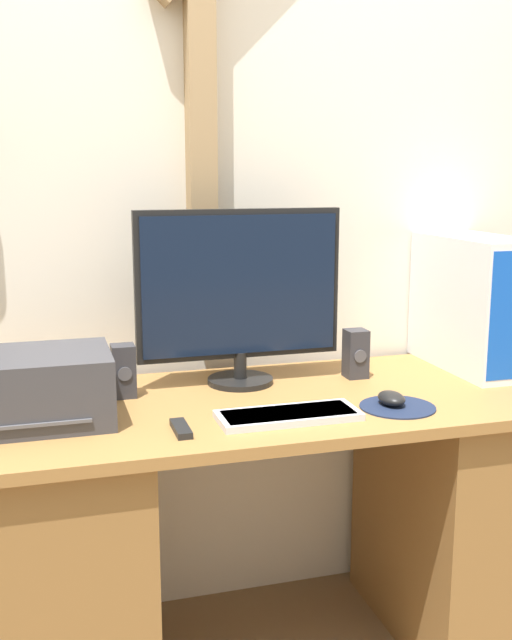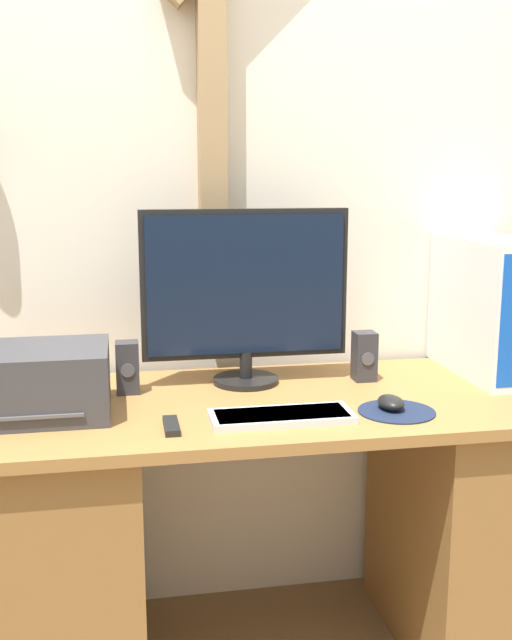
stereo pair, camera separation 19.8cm
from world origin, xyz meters
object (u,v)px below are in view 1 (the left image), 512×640
computer_tower (475,303)px  speaker_left (123,371)px  monitor (240,290)px  speaker_right (356,354)px  printer (30,389)px  remote_control (181,429)px  mouse (391,398)px  keyboard (288,415)px

computer_tower → speaker_left: 1.10m
monitor → speaker_right: monitor is taller
printer → remote_control: 0.39m
monitor → mouse: size_ratio=6.32×
speaker_left → computer_tower: bearing=0.7°
mouse → printer: (-0.91, 0.13, 0.06)m
monitor → keyboard: size_ratio=1.67×
keyboard → printer: printer is taller
mouse → speaker_left: (-0.66, 0.28, 0.05)m
remote_control → printer: bearing=153.3°
computer_tower → speaker_right: computer_tower is taller
computer_tower → remote_control: (-0.99, -0.34, -0.20)m
computer_tower → speaker_left: size_ratio=3.13×
mouse → computer_tower: bearing=34.9°
printer → speaker_right: bearing=9.5°
monitor → mouse: 0.52m
computer_tower → keyboard: bearing=-156.1°
printer → speaker_right: (0.93, 0.16, -0.01)m
keyboard → computer_tower: computer_tower is taller
monitor → printer: bearing=-161.8°
printer → remote_control: size_ratio=3.31×
monitor → remote_control: bearing=-123.8°
keyboard → speaker_left: 0.48m
keyboard → printer: 0.64m
computer_tower → printer: size_ratio=1.16×
keyboard → speaker_left: speaker_left is taller
monitor → keyboard: monitor is taller
monitor → remote_control: (-0.24, -0.36, -0.26)m
monitor → printer: (-0.58, -0.19, -0.19)m
remote_control → mouse: bearing=4.0°
mouse → speaker_right: speaker_right is taller
speaker_left → remote_control: bearing=-73.3°
computer_tower → printer: bearing=-172.9°
mouse → speaker_left: size_ratio=0.65×
keyboard → speaker_right: (0.32, 0.31, 0.06)m
keyboard → mouse: mouse is taller
mouse → remote_control: mouse is taller
mouse → speaker_left: speaker_left is taller
keyboard → monitor: bearing=95.3°
keyboard → computer_tower: bearing=23.9°
keyboard → speaker_right: 0.45m
printer → remote_control: bearing=-26.7°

